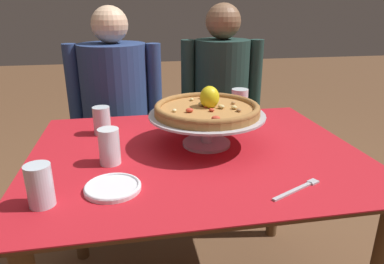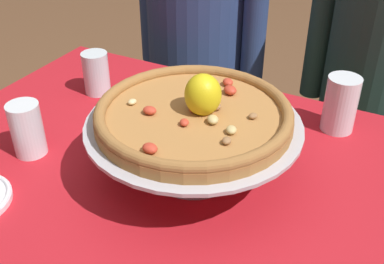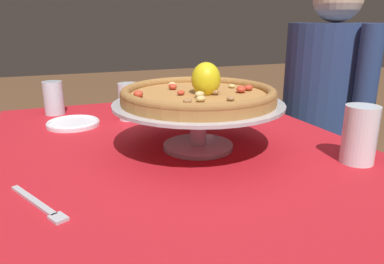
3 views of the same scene
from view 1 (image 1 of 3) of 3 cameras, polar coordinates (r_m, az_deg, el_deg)
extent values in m
cylinder|color=brown|center=(1.82, -18.50, -10.15)|extent=(0.06, 0.06, 0.70)
cylinder|color=brown|center=(1.95, 13.56, -7.57)|extent=(0.06, 0.06, 0.70)
cube|color=brown|center=(1.30, 0.63, -3.71)|extent=(1.16, 0.92, 0.02)
cube|color=red|center=(1.29, 0.64, -3.12)|extent=(1.20, 0.96, 0.00)
cylinder|color=#B7B7C1|center=(1.35, 2.39, -1.84)|extent=(0.18, 0.18, 0.01)
cylinder|color=#B7B7C1|center=(1.33, 2.42, 0.50)|extent=(0.04, 0.04, 0.10)
cylinder|color=#B7B7C1|center=(1.31, 2.46, 2.82)|extent=(0.44, 0.44, 0.01)
cylinder|color=#AD753D|center=(1.30, 2.47, 3.47)|extent=(0.39, 0.39, 0.02)
torus|color=olive|center=(1.30, 2.48, 4.12)|extent=(0.39, 0.39, 0.02)
ellipsoid|color=beige|center=(1.32, 2.86, 4.51)|extent=(0.03, 0.03, 0.01)
ellipsoid|color=#996B42|center=(1.33, 3.57, 4.68)|extent=(0.03, 0.03, 0.01)
ellipsoid|color=beige|center=(1.25, -2.89, 3.57)|extent=(0.02, 0.02, 0.01)
ellipsoid|color=#C63D28|center=(1.30, 2.42, 4.23)|extent=(0.02, 0.02, 0.01)
ellipsoid|color=#C63D28|center=(1.25, 3.23, 3.64)|extent=(0.03, 0.03, 0.01)
ellipsoid|color=tan|center=(1.32, 1.66, 4.65)|extent=(0.03, 0.03, 0.02)
ellipsoid|color=#996B42|center=(1.36, 6.78, 4.79)|extent=(0.02, 0.02, 0.01)
ellipsoid|color=tan|center=(1.29, 4.82, 4.19)|extent=(0.03, 0.03, 0.01)
ellipsoid|color=#C63D28|center=(1.40, 2.83, 5.55)|extent=(0.04, 0.04, 0.02)
ellipsoid|color=#C63D28|center=(1.24, -0.42, 3.60)|extent=(0.03, 0.02, 0.02)
ellipsoid|color=tan|center=(1.29, 6.94, 4.05)|extent=(0.03, 0.03, 0.01)
ellipsoid|color=#C63D28|center=(1.15, 3.92, 2.27)|extent=(0.03, 0.03, 0.02)
ellipsoid|color=#C63D28|center=(1.43, 1.75, 5.80)|extent=(0.03, 0.03, 0.02)
ellipsoid|color=tan|center=(1.40, -0.05, 5.38)|extent=(0.02, 0.02, 0.01)
ellipsoid|color=#996B42|center=(1.26, 7.67, 3.58)|extent=(0.02, 0.02, 0.01)
ellipsoid|color=yellow|center=(1.31, 2.90, 5.70)|extent=(0.10, 0.10, 0.09)
cylinder|color=silver|center=(1.01, -23.67, -8.02)|extent=(0.07, 0.07, 0.12)
cylinder|color=silver|center=(1.03, -23.43, -9.57)|extent=(0.06, 0.06, 0.06)
cylinder|color=white|center=(1.67, 7.78, 4.67)|extent=(0.08, 0.08, 0.14)
cylinder|color=silver|center=(1.68, 7.74, 3.86)|extent=(0.07, 0.07, 0.09)
cylinder|color=silver|center=(1.49, -14.55, 1.83)|extent=(0.07, 0.07, 0.12)
cylinder|color=silver|center=(1.50, -14.43, 0.58)|extent=(0.06, 0.06, 0.05)
cylinder|color=white|center=(1.20, -13.39, -2.31)|extent=(0.07, 0.07, 0.12)
cylinder|color=silver|center=(1.21, -13.26, -3.78)|extent=(0.06, 0.06, 0.06)
cylinder|color=white|center=(1.05, -12.85, -8.92)|extent=(0.17, 0.17, 0.01)
torus|color=white|center=(1.05, -12.87, -8.63)|extent=(0.16, 0.16, 0.01)
cube|color=#B7B7C1|center=(1.06, 16.21, -9.30)|extent=(0.15, 0.08, 0.01)
cube|color=#B7B7C1|center=(1.13, 19.20, -7.72)|extent=(0.04, 0.04, 0.01)
cube|color=black|center=(2.20, -11.48, -7.36)|extent=(0.32, 0.35, 0.48)
cylinder|color=navy|center=(2.02, -12.50, 5.94)|extent=(0.41, 0.41, 0.57)
sphere|color=beige|center=(1.96, -13.36, 16.76)|extent=(0.19, 0.19, 0.19)
cylinder|color=navy|center=(2.06, -18.78, 6.83)|extent=(0.08, 0.08, 0.48)
cylinder|color=navy|center=(1.98, -6.14, 7.31)|extent=(0.08, 0.08, 0.48)
cube|color=gray|center=(2.27, 4.43, -6.06)|extent=(0.32, 0.35, 0.48)
cylinder|color=#1E3833|center=(2.09, 4.81, 6.98)|extent=(0.36, 0.36, 0.58)
sphere|color=brown|center=(2.04, 5.14, 17.62)|extent=(0.20, 0.20, 0.20)
cylinder|color=#1E3833|center=(2.07, -0.66, 8.11)|extent=(0.08, 0.08, 0.49)
cylinder|color=#1E3833|center=(2.12, 10.22, 8.09)|extent=(0.08, 0.08, 0.49)
camera|label=2|loc=(0.83, 45.49, 22.76)|focal=44.18mm
camera|label=3|loc=(1.44, 41.98, 7.67)|focal=34.20mm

